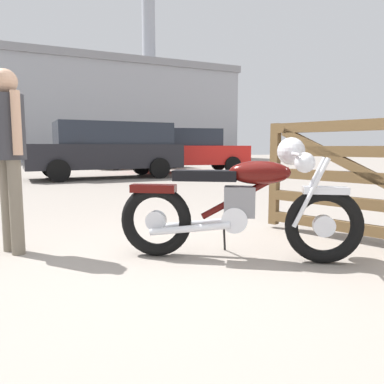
{
  "coord_description": "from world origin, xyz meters",
  "views": [
    {
      "loc": [
        -1.03,
        -2.57,
        0.97
      ],
      "look_at": [
        0.17,
        0.88,
        0.53
      ],
      "focal_mm": 34.68,
      "sensor_mm": 36.0,
      "label": 1
    }
  ],
  "objects_px": {
    "pale_sedan_back": "(139,150)",
    "vintage_motorcycle": "(244,203)",
    "dark_sedan_left": "(108,148)",
    "white_estate_far": "(193,151)",
    "bystander": "(8,142)"
  },
  "relations": [
    {
      "from": "pale_sedan_back",
      "to": "vintage_motorcycle",
      "type": "bearing_deg",
      "value": -105.5
    },
    {
      "from": "dark_sedan_left",
      "to": "white_estate_far",
      "type": "bearing_deg",
      "value": -159.88
    },
    {
      "from": "white_estate_far",
      "to": "pale_sedan_back",
      "type": "relative_size",
      "value": 0.99
    },
    {
      "from": "vintage_motorcycle",
      "to": "pale_sedan_back",
      "type": "height_order",
      "value": "pale_sedan_back"
    },
    {
      "from": "vintage_motorcycle",
      "to": "white_estate_far",
      "type": "height_order",
      "value": "white_estate_far"
    },
    {
      "from": "bystander",
      "to": "white_estate_far",
      "type": "distance_m",
      "value": 11.35
    },
    {
      "from": "bystander",
      "to": "dark_sedan_left",
      "type": "xyz_separation_m",
      "value": [
        1.83,
        8.28,
        -0.08
      ]
    },
    {
      "from": "vintage_motorcycle",
      "to": "pale_sedan_back",
      "type": "distance_m",
      "value": 14.39
    },
    {
      "from": "pale_sedan_back",
      "to": "bystander",
      "type": "bearing_deg",
      "value": -113.84
    },
    {
      "from": "pale_sedan_back",
      "to": "white_estate_far",
      "type": "bearing_deg",
      "value": -74.07
    },
    {
      "from": "white_estate_far",
      "to": "dark_sedan_left",
      "type": "bearing_deg",
      "value": -147.8
    },
    {
      "from": "dark_sedan_left",
      "to": "pale_sedan_back",
      "type": "xyz_separation_m",
      "value": [
        1.97,
        5.1,
        -0.1
      ]
    },
    {
      "from": "vintage_motorcycle",
      "to": "bystander",
      "type": "height_order",
      "value": "bystander"
    },
    {
      "from": "white_estate_far",
      "to": "dark_sedan_left",
      "type": "xyz_separation_m",
      "value": [
        -3.45,
        -1.76,
        0.1
      ]
    },
    {
      "from": "vintage_motorcycle",
      "to": "bystander",
      "type": "distance_m",
      "value": 2.18
    }
  ]
}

